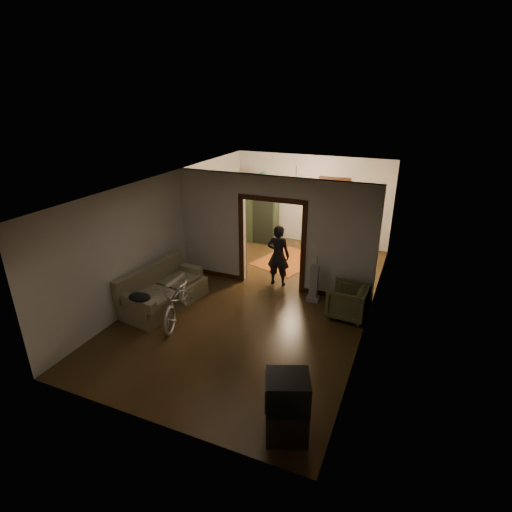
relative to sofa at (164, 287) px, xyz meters
The scene contains 24 objects.
floor 2.29m from the sofa, 32.57° to the left, with size 5.00×8.50×0.01m, color #30200F.
ceiling 3.23m from the sofa, 32.57° to the left, with size 5.00×8.50×0.01m, color white.
wall_back 5.85m from the sofa, 70.91° to the left, with size 5.00×0.02×2.80m, color beige.
wall_left 1.64m from the sofa, 116.90° to the left, with size 0.02×8.50×2.80m, color beige.
wall_right 4.64m from the sofa, 15.37° to the left, with size 0.02×8.50×2.80m, color beige.
partition_wall 2.87m from the sofa, 46.02° to the left, with size 5.00×0.14×2.80m, color beige.
door_casing 2.79m from the sofa, 46.02° to the left, with size 1.74×0.20×2.32m, color black.
far_window 6.10m from the sofa, 64.46° to the left, with size 0.98×0.06×1.28m, color black.
chandelier 4.56m from the sofa, 63.01° to the left, with size 0.24×0.24×0.24m, color #FFE0A5.
light_switch 3.57m from the sofa, 32.63° to the left, with size 0.08×0.01×0.12m, color silver.
sofa is the anchor object (origin of this frame).
rolled_paper 0.32m from the sofa, 71.57° to the left, with size 0.09×0.09×0.74m, color beige.
jacket 0.94m from the sofa, 86.86° to the right, with size 0.49×0.37×0.14m, color black.
bicycle 0.69m from the sofa, 29.29° to the right, with size 0.63×1.82×0.96m, color silver.
armchair 4.12m from the sofa, 16.34° to the left, with size 0.80×0.82×0.75m, color #4D522E.
tv_stand 4.54m from the sofa, 33.30° to the right, with size 0.59×0.53×0.53m, color black.
crt_tv 4.54m from the sofa, 33.30° to the right, with size 0.60×0.53×0.51m, color black.
vacuum 3.45m from the sofa, 26.52° to the left, with size 0.28×0.22×0.92m, color gray.
person 2.89m from the sofa, 45.65° to the left, with size 0.58×0.38×1.59m, color black.
oriental_rug 4.03m from the sofa, 63.87° to the left, with size 1.43×1.87×0.01m, color brown.
locker 4.90m from the sofa, 84.73° to the left, with size 0.99×0.55×1.98m, color #243520.
globe 5.09m from the sofa, 84.73° to the left, with size 0.30×0.30×0.30m, color #1E5972.
desk 5.81m from the sofa, 58.45° to the left, with size 0.93×0.52×0.69m, color black.
desk_chair 5.26m from the sofa, 62.31° to the left, with size 0.38×0.38×0.86m, color black.
Camera 1 is at (3.18, -7.87, 4.60)m, focal length 28.00 mm.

